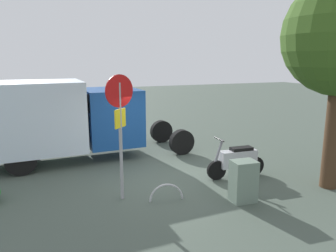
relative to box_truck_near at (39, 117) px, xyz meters
name	(u,v)px	position (x,y,z in m)	size (l,w,h in m)	color
ground_plane	(161,179)	(-3.17, 2.75, -1.53)	(60.00, 60.00, 0.00)	#475449
box_truck_near	(39,117)	(0.00, 0.00, 0.00)	(8.58, 2.55, 2.68)	black
motorcycle	(237,160)	(-5.27, 3.42, -1.01)	(1.81, 0.55, 1.20)	black
stop_sign	(120,118)	(-1.82, 3.67, 0.49)	(0.71, 0.33, 3.03)	#9E9EA3
utility_cabinet	(243,181)	(-4.50, 4.85, -1.02)	(0.58, 0.45, 1.01)	slate
bike_rack_hoop	(166,200)	(-2.80, 4.15, -1.53)	(0.85, 0.85, 0.05)	#B7B7BC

